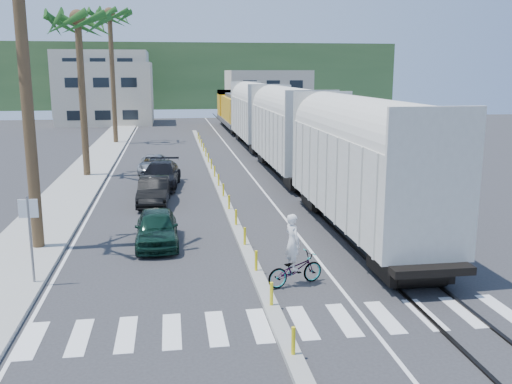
# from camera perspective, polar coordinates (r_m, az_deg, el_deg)

# --- Properties ---
(ground) EXTENTS (140.00, 140.00, 0.00)m
(ground) POSITION_cam_1_polar(r_m,az_deg,el_deg) (17.98, 0.98, -10.42)
(ground) COLOR #28282B
(ground) RESTS_ON ground
(sidewalk) EXTENTS (3.00, 90.00, 0.15)m
(sidewalk) POSITION_cam_1_polar(r_m,az_deg,el_deg) (42.33, -16.25, 2.28)
(sidewalk) COLOR gray
(sidewalk) RESTS_ON ground
(rails) EXTENTS (1.56, 100.00, 0.06)m
(rails) POSITION_cam_1_polar(r_m,az_deg,el_deg) (45.58, 1.34, 3.37)
(rails) COLOR black
(rails) RESTS_ON ground
(median) EXTENTS (0.45, 60.00, 0.85)m
(median) POSITION_cam_1_polar(r_m,az_deg,el_deg) (37.08, -4.14, 1.43)
(median) COLOR gray
(median) RESTS_ON ground
(crosswalk) EXTENTS (14.00, 2.20, 0.01)m
(crosswalk) POSITION_cam_1_polar(r_m,az_deg,el_deg) (16.18, 2.18, -13.06)
(crosswalk) COLOR silver
(crosswalk) RESTS_ON ground
(lane_markings) EXTENTS (9.42, 90.00, 0.01)m
(lane_markings) POSITION_cam_1_polar(r_m,az_deg,el_deg) (41.96, -7.62, 2.48)
(lane_markings) COLOR silver
(lane_markings) RESTS_ON ground
(freight_train) EXTENTS (3.00, 60.94, 5.85)m
(freight_train) POSITION_cam_1_polar(r_m,az_deg,el_deg) (43.82, 1.69, 6.81)
(freight_train) COLOR beige
(freight_train) RESTS_ON ground
(palm_trees) EXTENTS (3.50, 37.20, 13.75)m
(palm_trees) POSITION_cam_1_polar(r_m,az_deg,el_deg) (39.65, -17.03, 17.20)
(palm_trees) COLOR brown
(palm_trees) RESTS_ON ground
(street_sign) EXTENTS (0.60, 0.08, 3.00)m
(street_sign) POSITION_cam_1_polar(r_m,az_deg,el_deg) (19.56, -21.69, -3.34)
(street_sign) COLOR slate
(street_sign) RESTS_ON ground
(buildings) EXTENTS (38.00, 27.00, 10.00)m
(buildings) POSITION_cam_1_polar(r_m,az_deg,el_deg) (88.16, -11.12, 10.14)
(buildings) COLOR #C0B199
(buildings) RESTS_ON ground
(hillside) EXTENTS (80.00, 20.00, 12.00)m
(hillside) POSITION_cam_1_polar(r_m,az_deg,el_deg) (116.43, -7.36, 11.46)
(hillside) COLOR #385628
(hillside) RESTS_ON ground
(car_lead) EXTENTS (1.80, 4.22, 1.42)m
(car_lead) POSITION_cam_1_polar(r_m,az_deg,el_deg) (23.25, -9.90, -3.52)
(car_lead) COLOR black
(car_lead) RESTS_ON ground
(car_second) EXTENTS (1.94, 4.49, 1.43)m
(car_second) POSITION_cam_1_polar(r_m,az_deg,el_deg) (30.29, -10.16, 0.10)
(car_second) COLOR black
(car_second) RESTS_ON ground
(car_third) EXTENTS (3.19, 5.70, 1.53)m
(car_third) POSITION_cam_1_polar(r_m,az_deg,el_deg) (34.63, -9.52, 1.69)
(car_third) COLOR black
(car_third) RESTS_ON ground
(car_rear) EXTENTS (2.42, 4.49, 1.19)m
(car_rear) POSITION_cam_1_polar(r_m,az_deg,el_deg) (39.97, -10.18, 2.78)
(car_rear) COLOR #ADAFB2
(car_rear) RESTS_ON ground
(cyclist) EXTENTS (1.98, 2.47, 2.40)m
(cyclist) POSITION_cam_1_polar(r_m,az_deg,el_deg) (18.70, 3.88, -7.09)
(cyclist) COLOR #9EA0A5
(cyclist) RESTS_ON ground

